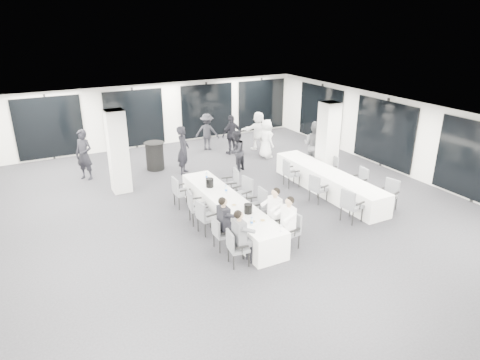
% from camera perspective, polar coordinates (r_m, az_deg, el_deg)
% --- Properties ---
extents(room, '(14.04, 16.04, 2.84)m').
position_cam_1_polar(room, '(14.09, 0.73, 3.58)').
color(room, '#232428').
rests_on(room, ground).
extents(column_left, '(0.60, 0.60, 2.80)m').
position_cam_1_polar(column_left, '(14.78, -15.95, 3.65)').
color(column_left, silver).
rests_on(column_left, floor).
extents(column_right, '(0.60, 0.60, 2.80)m').
position_cam_1_polar(column_right, '(15.79, 11.62, 5.15)').
color(column_right, silver).
rests_on(column_right, floor).
extents(banquet_table_main, '(0.90, 5.00, 0.75)m').
position_cam_1_polar(banquet_table_main, '(12.31, -1.54, -4.21)').
color(banquet_table_main, white).
rests_on(banquet_table_main, floor).
extents(banquet_table_side, '(0.90, 5.00, 0.75)m').
position_cam_1_polar(banquet_table_side, '(14.72, 11.61, -0.26)').
color(banquet_table_side, white).
rests_on(banquet_table_side, floor).
extents(cocktail_table, '(0.78, 0.78, 1.08)m').
position_cam_1_polar(cocktail_table, '(16.87, -11.28, 3.19)').
color(cocktail_table, black).
rests_on(cocktail_table, floor).
extents(chair_main_left_near, '(0.51, 0.55, 0.91)m').
position_cam_1_polar(chair_main_left_near, '(10.29, -0.62, -8.77)').
color(chair_main_left_near, '#595B61').
rests_on(chair_main_left_near, floor).
extents(chair_main_left_second, '(0.44, 0.50, 0.87)m').
position_cam_1_polar(chair_main_left_second, '(10.96, -2.63, -6.91)').
color(chair_main_left_second, '#595B61').
rests_on(chair_main_left_second, floor).
extents(chair_main_left_mid, '(0.54, 0.59, 0.97)m').
position_cam_1_polar(chair_main_left_mid, '(11.73, -4.69, -4.69)').
color(chair_main_left_mid, '#595B61').
rests_on(chair_main_left_mid, floor).
extents(chair_main_left_fourth, '(0.57, 0.61, 1.00)m').
position_cam_1_polar(chair_main_left_fourth, '(12.31, -6.01, -3.32)').
color(chair_main_left_fourth, '#595B61').
rests_on(chair_main_left_fourth, floor).
extents(chair_main_left_far, '(0.50, 0.56, 0.97)m').
position_cam_1_polar(chair_main_left_far, '(13.41, -8.04, -1.36)').
color(chair_main_left_far, '#595B61').
rests_on(chair_main_left_far, floor).
extents(chair_main_right_near, '(0.52, 0.56, 0.93)m').
position_cam_1_polar(chair_main_right_near, '(11.12, 6.81, -6.42)').
color(chair_main_right_near, '#595B61').
rests_on(chair_main_right_near, floor).
extents(chair_main_right_second, '(0.52, 0.57, 0.95)m').
position_cam_1_polar(chair_main_right_second, '(11.58, 5.06, -5.10)').
color(chair_main_right_second, '#595B61').
rests_on(chair_main_right_second, floor).
extents(chair_main_right_mid, '(0.51, 0.57, 0.99)m').
position_cam_1_polar(chair_main_right_mid, '(12.39, 2.45, -3.10)').
color(chair_main_right_mid, '#595B61').
rests_on(chair_main_right_mid, floor).
extents(chair_main_right_fourth, '(0.59, 0.63, 1.02)m').
position_cam_1_polar(chair_main_right_fourth, '(13.10, 0.50, -1.58)').
color(chair_main_right_fourth, '#595B61').
rests_on(chair_main_right_fourth, floor).
extents(chair_main_right_far, '(0.62, 0.66, 1.04)m').
position_cam_1_polar(chair_main_right_far, '(13.76, -1.11, -0.37)').
color(chair_main_right_far, '#595B61').
rests_on(chair_main_right_far, floor).
extents(chair_side_left_near, '(0.59, 0.63, 1.01)m').
position_cam_1_polar(chair_side_left_near, '(12.70, 14.52, -3.09)').
color(chair_side_left_near, '#595B61').
rests_on(chair_side_left_near, floor).
extents(chair_side_left_mid, '(0.54, 0.57, 0.92)m').
position_cam_1_polar(chair_side_left_mid, '(13.82, 10.23, -0.92)').
color(chair_side_left_mid, '#595B61').
rests_on(chair_side_left_mid, floor).
extents(chair_side_left_far, '(0.54, 0.59, 0.96)m').
position_cam_1_polar(chair_side_left_far, '(14.97, 6.63, 1.13)').
color(chair_side_left_far, '#595B61').
rests_on(chair_side_left_far, floor).
extents(chair_side_right_near, '(0.59, 0.61, 0.96)m').
position_cam_1_polar(chair_side_right_near, '(13.91, 19.31, -1.61)').
color(chair_side_right_near, '#595B61').
rests_on(chair_side_right_near, floor).
extents(chair_side_right_mid, '(0.51, 0.55, 0.93)m').
position_cam_1_polar(chair_side_right_mid, '(14.75, 15.72, 0.04)').
color(chair_side_right_mid, '#595B61').
rests_on(chair_side_right_mid, floor).
extents(chair_side_right_far, '(0.52, 0.56, 0.91)m').
position_cam_1_polar(chair_side_right_far, '(15.78, 12.07, 1.75)').
color(chair_side_right_far, '#595B61').
rests_on(chair_side_right_far, floor).
extents(seated_guest_a, '(0.50, 0.38, 1.44)m').
position_cam_1_polar(seated_guest_a, '(10.20, 0.21, -7.16)').
color(seated_guest_a, '#55565C').
rests_on(seated_guest_a, floor).
extents(seated_guest_b, '(0.50, 0.38, 1.44)m').
position_cam_1_polar(seated_guest_b, '(10.88, -1.90, -5.26)').
color(seated_guest_b, black).
rests_on(seated_guest_b, floor).
extents(seated_guest_c, '(0.50, 0.38, 1.44)m').
position_cam_1_polar(seated_guest_c, '(10.90, 6.19, -5.33)').
color(seated_guest_c, white).
rests_on(seated_guest_c, floor).
extents(seated_guest_d, '(0.50, 0.38, 1.44)m').
position_cam_1_polar(seated_guest_d, '(11.39, 4.38, -4.04)').
color(seated_guest_d, white).
rests_on(seated_guest_d, floor).
extents(standing_guest_a, '(0.92, 0.97, 2.08)m').
position_cam_1_polar(standing_guest_a, '(16.11, -7.59, 4.38)').
color(standing_guest_a, black).
rests_on(standing_guest_a, floor).
extents(standing_guest_b, '(1.03, 0.94, 1.83)m').
position_cam_1_polar(standing_guest_b, '(16.21, -0.50, 4.22)').
color(standing_guest_b, black).
rests_on(standing_guest_b, floor).
extents(standing_guest_c, '(1.32, 1.17, 1.84)m').
position_cam_1_polar(standing_guest_c, '(18.98, -4.41, 6.73)').
color(standing_guest_c, black).
rests_on(standing_guest_c, floor).
extents(standing_guest_d, '(1.24, 0.86, 1.93)m').
position_cam_1_polar(standing_guest_d, '(18.33, -1.12, 6.41)').
color(standing_guest_d, black).
rests_on(standing_guest_d, floor).
extents(standing_guest_e, '(0.56, 0.90, 1.83)m').
position_cam_1_polar(standing_guest_e, '(17.90, 3.54, 5.84)').
color(standing_guest_e, white).
rests_on(standing_guest_e, floor).
extents(standing_guest_f, '(1.78, 0.76, 1.91)m').
position_cam_1_polar(standing_guest_f, '(19.07, 2.46, 6.94)').
color(standing_guest_f, white).
rests_on(standing_guest_f, floor).
extents(standing_guest_g, '(0.97, 0.98, 2.10)m').
position_cam_1_polar(standing_guest_g, '(16.39, -20.13, 3.58)').
color(standing_guest_g, black).
rests_on(standing_guest_g, floor).
extents(standing_guest_h, '(0.99, 1.19, 2.13)m').
position_cam_1_polar(standing_guest_h, '(16.74, 9.90, 5.00)').
color(standing_guest_h, '#55565C').
rests_on(standing_guest_h, floor).
extents(ice_bucket_near, '(0.23, 0.23, 0.26)m').
position_cam_1_polar(ice_bucket_near, '(11.29, 1.09, -3.85)').
color(ice_bucket_near, black).
rests_on(ice_bucket_near, banquet_table_main).
extents(ice_bucket_far, '(0.24, 0.24, 0.27)m').
position_cam_1_polar(ice_bucket_far, '(13.00, -4.07, -0.37)').
color(ice_bucket_far, black).
rests_on(ice_bucket_far, banquet_table_main).
extents(water_bottle_a, '(0.07, 0.07, 0.21)m').
position_cam_1_polar(water_bottle_a, '(10.68, 1.57, -5.54)').
color(water_bottle_a, silver).
rests_on(water_bottle_a, banquet_table_main).
extents(water_bottle_b, '(0.08, 0.08, 0.24)m').
position_cam_1_polar(water_bottle_b, '(12.55, -1.87, -1.23)').
color(water_bottle_b, silver).
rests_on(water_bottle_b, banquet_table_main).
extents(water_bottle_c, '(0.07, 0.07, 0.21)m').
position_cam_1_polar(water_bottle_c, '(13.65, -4.49, 0.55)').
color(water_bottle_c, silver).
rests_on(water_bottle_c, banquet_table_main).
extents(plate_a, '(0.22, 0.22, 0.03)m').
position_cam_1_polar(plate_a, '(10.88, 1.70, -5.55)').
color(plate_a, white).
rests_on(plate_a, banquet_table_main).
extents(plate_b, '(0.20, 0.20, 0.03)m').
position_cam_1_polar(plate_b, '(10.95, 3.03, -5.40)').
color(plate_b, white).
rests_on(plate_b, banquet_table_main).
extents(plate_c, '(0.19, 0.19, 0.03)m').
position_cam_1_polar(plate_c, '(11.78, -0.80, -3.36)').
color(plate_c, white).
rests_on(plate_c, banquet_table_main).
extents(wine_glass, '(0.07, 0.07, 0.19)m').
position_cam_1_polar(wine_glass, '(10.42, 5.45, -6.16)').
color(wine_glass, silver).
rests_on(wine_glass, banquet_table_main).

